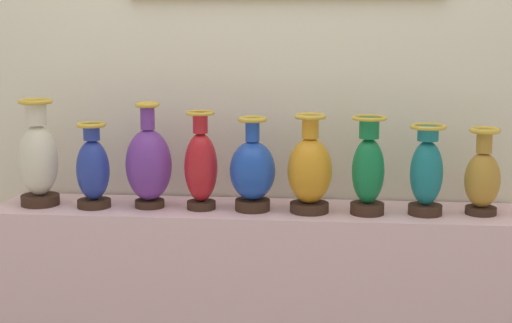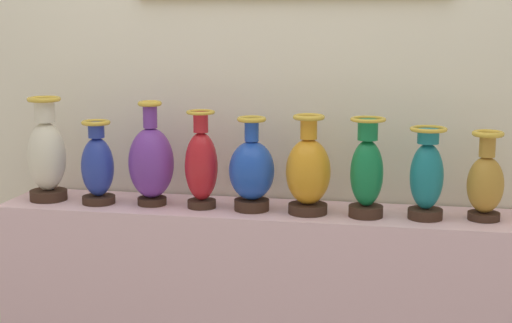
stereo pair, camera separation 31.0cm
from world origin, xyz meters
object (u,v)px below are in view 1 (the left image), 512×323
Objects in this scene: vase_ivory at (38,159)px; vase_crimson at (201,166)px; vase_amber at (310,171)px; vase_cobalt at (93,170)px; vase_teal at (426,172)px; vase_violet at (149,164)px; vase_sapphire at (252,171)px; vase_emerald at (368,170)px; vase_ochre at (482,177)px.

vase_ivory is 0.67m from vase_crimson.
vase_ivory reaches higher than vase_crimson.
vase_crimson is 0.43m from vase_amber.
vase_teal is (1.32, 0.01, 0.01)m from vase_cobalt.
vase_violet is at bearing 0.62° from vase_ivory.
vase_violet is 1.21× the size of vase_teal.
vase_ivory reaches higher than vase_sapphire.
vase_amber is 0.23m from vase_emerald.
vase_violet is 1.14× the size of vase_sapphire.
vase_teal is (1.10, -0.02, -0.01)m from vase_violet.
vase_ivory reaches higher than vase_emerald.
vase_ochre is at bearing 1.05° from vase_crimson.
vase_violet is 1.10m from vase_teal.
vase_crimson is 0.21m from vase_sapphire.
vase_teal is (0.89, -0.01, -0.01)m from vase_crimson.
vase_ochre is at bearing 0.46° from vase_violet.
vase_crimson reaches higher than vase_teal.
vase_cobalt is at bearing -178.32° from vase_crimson.
vase_violet reaches higher than vase_amber.
vase_emerald is at bearing -1.62° from vase_crimson.
vase_sapphire reaches higher than vase_teal.
vase_ochre is (0.22, 0.03, -0.02)m from vase_teal.
vase_emerald is 0.23m from vase_teal.
vase_crimson is at bearing 1.68° from vase_cobalt.
vase_cobalt is 0.65m from vase_sapphire.
vase_ivory is 1.28× the size of vase_ochre.
vase_teal is 1.04× the size of vase_ochre.
vase_ivory is 1.23× the size of vase_teal.
vase_ochre is (0.67, 0.03, -0.02)m from vase_amber.
vase_crimson is at bearing -178.95° from vase_ochre.
vase_crimson is at bearing 179.40° from vase_sapphire.
vase_cobalt is 0.23m from vase_violet.
vase_teal is at bearing 3.09° from vase_emerald.
vase_amber is at bearing -2.08° from vase_sapphire.
vase_ivory is 1.26× the size of vase_cobalt.
vase_emerald is (1.33, -0.02, -0.02)m from vase_ivory.
vase_amber is at bearing -177.37° from vase_ochre.
vase_cobalt is 0.89× the size of vase_amber.
vase_amber is 0.67m from vase_ochre.
vase_ivory is at bearing -179.50° from vase_ochre.
vase_violet is 1.11× the size of vase_emerald.
vase_violet is at bearing 178.14° from vase_emerald.
vase_sapphire is 0.23m from vase_amber.
vase_ivory is 1.12× the size of vase_amber.
vase_ivory is 1.10m from vase_amber.
vase_ivory is at bearing 179.54° from vase_sapphire.
vase_violet reaches higher than vase_crimson.
vase_teal is at bearing 0.27° from vase_cobalt.
vase_violet is 1.32m from vase_ochre.
vase_crimson is 0.89m from vase_teal.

